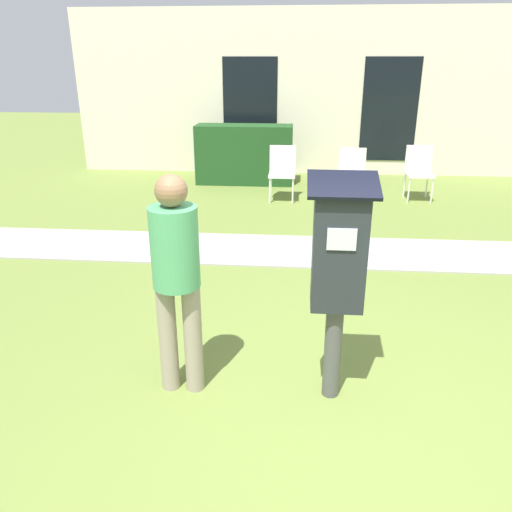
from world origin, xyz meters
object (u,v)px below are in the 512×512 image
parking_meter (338,263)px  outdoor_chair_right (419,168)px  person_standing (176,271)px  outdoor_chair_middle (352,172)px  outdoor_chair_left (282,168)px

parking_meter → outdoor_chair_right: bearing=72.5°
person_standing → outdoor_chair_middle: person_standing is taller
outdoor_chair_middle → outdoor_chair_right: (1.15, 0.36, 0.00)m
outdoor_chair_middle → outdoor_chair_right: 1.21m
outdoor_chair_middle → outdoor_chair_left: bearing=151.7°
person_standing → outdoor_chair_left: person_standing is taller
outdoor_chair_left → outdoor_chair_right: same height
parking_meter → person_standing: size_ratio=1.01×
outdoor_chair_middle → outdoor_chair_right: size_ratio=1.00×
outdoor_chair_right → person_standing: bearing=-114.5°
person_standing → outdoor_chair_left: bearing=86.8°
parking_meter → person_standing: bearing=-179.4°
person_standing → outdoor_chair_middle: bearing=74.5°
parking_meter → outdoor_chair_middle: (0.61, 5.21, -0.49)m
outdoor_chair_left → outdoor_chair_right: (2.30, 0.20, 0.00)m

